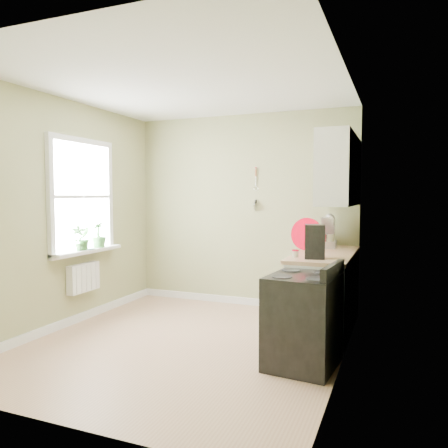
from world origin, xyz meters
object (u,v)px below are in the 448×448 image
at_px(coffee_maker, 314,242).
at_px(kettle, 319,239).
at_px(stove, 303,320).
at_px(stand_mixer, 328,233).

bearing_deg(coffee_maker, kettle, 97.61).
xyz_separation_m(stove, coffee_maker, (-0.02, 0.64, 0.65)).
relative_size(kettle, coffee_maker, 0.49).
distance_m(stove, kettle, 1.90).
height_order(stove, stand_mixer, stand_mixer).
relative_size(stove, kettle, 5.55).
xyz_separation_m(stand_mixer, kettle, (-0.14, 0.15, -0.09)).
xyz_separation_m(stove, kettle, (-0.18, 1.80, 0.57)).
xyz_separation_m(kettle, coffee_maker, (0.16, -1.17, 0.08)).
relative_size(stove, stand_mixer, 2.27).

